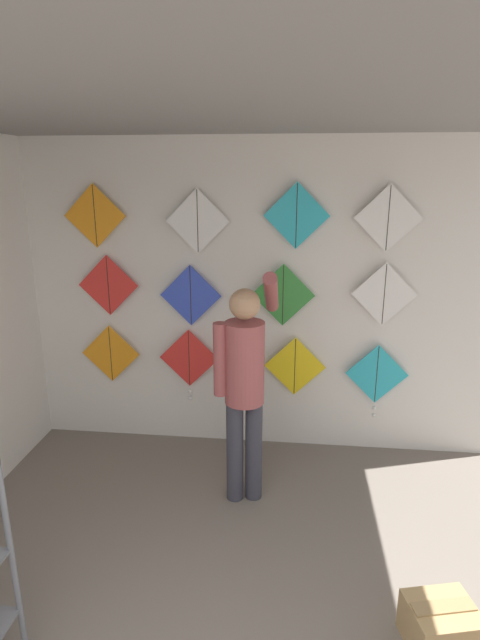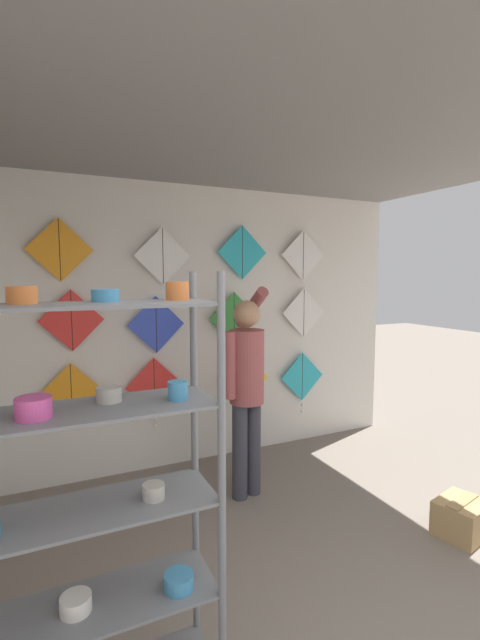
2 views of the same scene
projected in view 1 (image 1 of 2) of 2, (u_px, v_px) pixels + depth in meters
The scene contains 16 objects.
back_panel at pixel (242, 300), 4.49m from camera, with size 4.68×0.06×2.80m, color silver.
ceiling_slab at pixel (207, 104), 2.49m from camera, with size 4.68×4.09×0.04m, color gray.
shopkeeper at pixel (245, 377), 3.72m from camera, with size 0.45×0.67×1.82m.
cardboard_box at pixel (441, 626), 2.70m from camera, with size 0.42×0.38×0.27m.
kite_0 at pixel (111, 354), 4.68m from camera, with size 0.55×0.01×0.55m.
kite_1 at pixel (189, 361), 4.61m from camera, with size 0.55×0.04×0.69m.
kite_2 at pixel (295, 366), 4.51m from camera, with size 0.55×0.01×0.55m.
kite_3 at pixel (377, 377), 4.46m from camera, with size 0.55×0.04×0.69m.
kite_4 at pixel (108, 285), 4.49m from camera, with size 0.55×0.01×0.55m.
kite_5 at pixel (191, 296), 4.44m from camera, with size 0.55×0.01×0.55m.
kite_6 at pixel (283, 295), 4.34m from camera, with size 0.55×0.01×0.55m.
kite_7 at pixel (384, 294), 4.24m from camera, with size 0.55×0.01×0.55m.
kite_8 at pixel (95, 216), 4.33m from camera, with size 0.55×0.01×0.55m.
kite_9 at pixel (198, 221), 4.24m from camera, with size 0.55×0.01×0.55m.
kite_10 at pixel (297, 216), 4.14m from camera, with size 0.55×0.01×0.55m.
kite_11 at pixel (388, 218), 4.07m from camera, with size 0.55×0.01×0.55m.
Camera 1 is at (0.46, -1.01, 2.48)m, focal length 28.00 mm.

